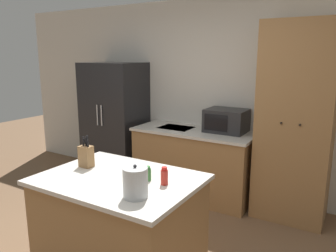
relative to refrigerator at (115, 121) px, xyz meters
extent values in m
cube|color=beige|center=(1.53, 0.35, 0.42)|extent=(7.20, 0.06, 2.60)
cube|color=black|center=(0.00, 0.00, 0.00)|extent=(0.88, 0.64, 1.75)
cylinder|color=silver|center=(-0.04, -0.33, 0.14)|extent=(0.02, 0.02, 0.30)
cylinder|color=silver|center=(0.04, -0.33, 0.14)|extent=(0.02, 0.02, 0.30)
cube|color=olive|center=(1.37, -0.01, -0.44)|extent=(1.57, 0.67, 0.87)
cube|color=beige|center=(1.37, -0.01, 0.01)|extent=(1.61, 0.71, 0.03)
cube|color=#9EA0A3|center=(1.08, -0.01, 0.02)|extent=(0.44, 0.34, 0.01)
cube|color=olive|center=(2.59, 0.03, 0.24)|extent=(0.78, 0.57, 2.23)
sphere|color=black|center=(2.50, -0.27, 0.28)|extent=(0.02, 0.02, 0.02)
sphere|color=black|center=(2.69, -0.27, 0.28)|extent=(0.02, 0.02, 0.02)
cube|color=olive|center=(1.59, -1.84, -0.45)|extent=(1.22, 0.88, 0.85)
cube|color=beige|center=(1.59, -1.84, -0.01)|extent=(1.28, 0.94, 0.03)
cube|color=#232326|center=(1.75, 0.10, 0.17)|extent=(0.50, 0.40, 0.29)
cube|color=black|center=(1.69, -0.10, 0.17)|extent=(0.30, 0.01, 0.20)
cube|color=olive|center=(1.17, -1.78, 0.11)|extent=(0.11, 0.09, 0.19)
cylinder|color=black|center=(1.14, -1.77, 0.24)|extent=(0.02, 0.02, 0.08)
cylinder|color=black|center=(1.16, -1.78, 0.23)|extent=(0.02, 0.02, 0.07)
cylinder|color=black|center=(1.17, -1.77, 0.24)|extent=(0.02, 0.02, 0.08)
cylinder|color=black|center=(1.19, -1.77, 0.25)|extent=(0.02, 0.02, 0.10)
cylinder|color=black|center=(1.21, -1.79, 0.23)|extent=(0.02, 0.02, 0.06)
cylinder|color=#337033|center=(1.88, -1.94, 0.05)|extent=(0.04, 0.04, 0.07)
cylinder|color=silver|center=(1.88, -1.94, 0.09)|extent=(0.03, 0.03, 0.02)
cylinder|color=gold|center=(1.75, -1.82, 0.06)|extent=(0.05, 0.05, 0.10)
cylinder|color=black|center=(1.75, -1.82, 0.12)|extent=(0.04, 0.04, 0.02)
cylinder|color=beige|center=(1.76, -1.92, 0.06)|extent=(0.06, 0.06, 0.10)
cylinder|color=red|center=(1.76, -1.92, 0.12)|extent=(0.04, 0.04, 0.02)
cylinder|color=#337033|center=(1.82, -1.77, 0.06)|extent=(0.06, 0.06, 0.09)
cylinder|color=#286628|center=(1.82, -1.77, 0.12)|extent=(0.04, 0.04, 0.02)
cylinder|color=#B2281E|center=(1.98, -1.77, 0.07)|extent=(0.06, 0.06, 0.12)
cylinder|color=red|center=(1.98, -1.77, 0.14)|extent=(0.04, 0.04, 0.03)
cylinder|color=#B2B5B7|center=(1.93, -2.07, 0.12)|extent=(0.18, 0.18, 0.22)
sphere|color=#262628|center=(1.93, -2.07, 0.24)|extent=(0.02, 0.02, 0.02)
camera|label=1|loc=(3.22, -3.77, 0.98)|focal=35.00mm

